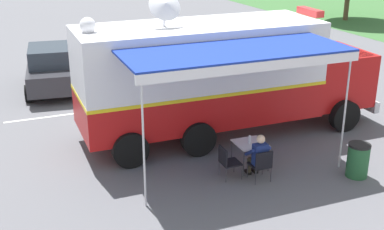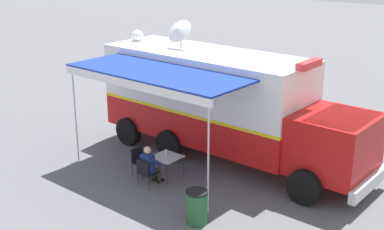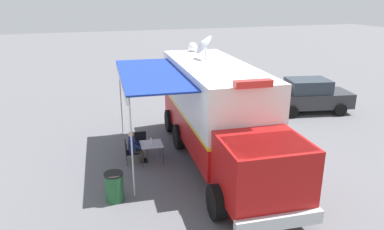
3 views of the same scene
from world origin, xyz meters
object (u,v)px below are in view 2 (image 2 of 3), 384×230
(folding_table, at_px, (167,158))
(trash_bin, at_px, (197,207))
(water_bottle, at_px, (166,153))
(car_behind_truck, at_px, (230,76))
(folding_chair_at_table, at_px, (146,171))
(command_truck, at_px, (223,102))
(folding_chair_beside_table, at_px, (140,159))
(seated_responder, at_px, (150,164))

(folding_table, height_order, trash_bin, trash_bin)
(water_bottle, relative_size, car_behind_truck, 0.05)
(water_bottle, distance_m, folding_chair_at_table, 0.87)
(command_truck, bearing_deg, water_bottle, -11.44)
(water_bottle, distance_m, folding_chair_beside_table, 0.92)
(water_bottle, height_order, trash_bin, water_bottle)
(folding_chair_beside_table, height_order, trash_bin, trash_bin)
(seated_responder, xyz_separation_m, car_behind_truck, (-9.78, -3.30, 0.23))
(seated_responder, bearing_deg, car_behind_truck, -161.38)
(folding_chair_beside_table, relative_size, car_behind_truck, 0.20)
(folding_table, xyz_separation_m, seated_responder, (0.61, -0.14, -0.02))
(trash_bin, bearing_deg, folding_chair_at_table, -108.79)
(trash_bin, relative_size, car_behind_truck, 0.20)
(folding_chair_at_table, relative_size, trash_bin, 0.96)
(command_truck, relative_size, folding_chair_at_table, 11.08)
(folding_table, xyz_separation_m, car_behind_truck, (-9.17, -3.43, 0.21))
(water_bottle, height_order, folding_chair_at_table, water_bottle)
(folding_chair_at_table, xyz_separation_m, trash_bin, (0.82, 2.42, -0.06))
(folding_chair_beside_table, distance_m, car_behind_truck, 9.79)
(command_truck, relative_size, water_bottle, 43.02)
(command_truck, relative_size, folding_chair_beside_table, 11.08)
(seated_responder, bearing_deg, folding_table, 167.46)
(folding_table, xyz_separation_m, trash_bin, (1.62, 2.27, -0.22))
(command_truck, height_order, trash_bin, command_truck)
(water_bottle, relative_size, folding_chair_beside_table, 0.26)
(command_truck, height_order, water_bottle, command_truck)
(folding_table, bearing_deg, water_bottle, -91.07)
(trash_bin, bearing_deg, command_truck, -155.89)
(command_truck, distance_m, seated_responder, 3.35)
(water_bottle, xyz_separation_m, folding_chair_beside_table, (0.26, -0.82, -0.32))
(folding_chair_beside_table, bearing_deg, water_bottle, 107.61)
(command_truck, xyz_separation_m, water_bottle, (2.42, -0.49, -1.11))
(command_truck, xyz_separation_m, folding_chair_beside_table, (2.69, -1.31, -1.43))
(seated_responder, height_order, car_behind_truck, car_behind_truck)
(folding_chair_beside_table, xyz_separation_m, car_behind_truck, (-9.43, -2.58, 0.37))
(water_bottle, bearing_deg, folding_chair_beside_table, -72.39)
(folding_chair_at_table, relative_size, seated_responder, 0.70)
(water_bottle, xyz_separation_m, seated_responder, (0.61, -0.11, -0.18))
(command_truck, height_order, folding_table, command_truck)
(command_truck, xyz_separation_m, folding_table, (2.43, -0.46, -1.27))
(command_truck, distance_m, folding_chair_at_table, 3.58)
(folding_table, bearing_deg, folding_chair_at_table, -10.55)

